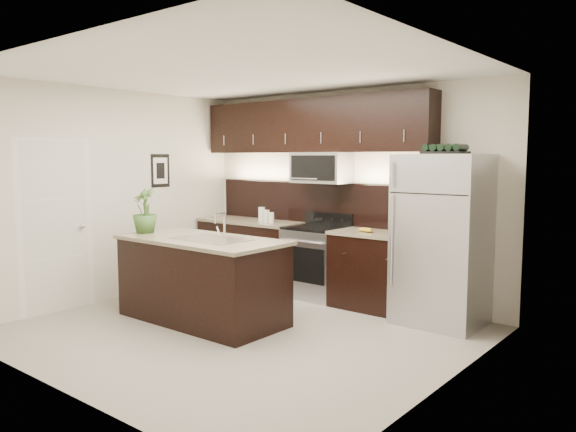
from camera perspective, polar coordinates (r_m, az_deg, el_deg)
name	(u,v)px	position (r m, az deg, el deg)	size (l,w,h in m)	color
ground	(241,331)	(6.09, -4.79, -11.58)	(4.50, 4.50, 0.00)	gray
room_walls	(229,171)	(5.86, -5.98, 4.58)	(4.52, 4.02, 2.71)	beige
counter_run	(304,260)	(7.51, 1.61, -4.49)	(3.51, 0.65, 0.94)	black
upper_fixtures	(312,134)	(7.49, 2.50, 8.31)	(3.49, 0.40, 1.66)	black
island	(202,279)	(6.40, -8.70, -6.38)	(1.96, 0.96, 0.94)	black
sink_faucet	(212,238)	(6.22, -7.77, -2.20)	(0.84, 0.50, 0.28)	silver
refrigerator	(442,240)	(6.40, 15.42, -2.32)	(0.90, 0.81, 1.87)	#B2B2B7
wine_rack	(445,149)	(6.33, 15.67, 6.53)	(0.46, 0.29, 0.11)	black
plant	(145,211)	(6.86, -14.37, 0.54)	(0.30, 0.30, 0.53)	#375C25
canisters	(265,216)	(7.77, -2.33, 0.03)	(0.30, 0.13, 0.20)	silver
french_press	(415,227)	(6.53, 12.76, -1.11)	(0.10, 0.10, 0.28)	silver
bananas	(364,229)	(6.83, 7.68, -1.36)	(0.18, 0.14, 0.06)	gold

